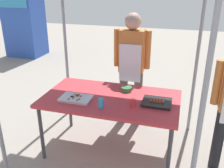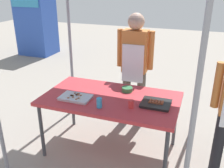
# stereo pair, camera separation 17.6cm
# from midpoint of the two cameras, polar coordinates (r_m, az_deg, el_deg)

# --- Properties ---
(ground_plane) EXTENTS (18.00, 18.00, 0.00)m
(ground_plane) POSITION_cam_midpoint_polar(r_m,az_deg,el_deg) (3.38, -1.78, -14.57)
(ground_plane) COLOR gray
(stall_table) EXTENTS (1.60, 0.90, 0.75)m
(stall_table) POSITION_cam_midpoint_polar(r_m,az_deg,el_deg) (3.02, -1.94, -3.93)
(stall_table) COLOR #C63338
(stall_table) RESTS_ON ground
(tray_grilled_sausages) EXTENTS (0.32, 0.28, 0.05)m
(tray_grilled_sausages) POSITION_cam_midpoint_polar(r_m,az_deg,el_deg) (2.86, 8.35, -4.11)
(tray_grilled_sausages) COLOR black
(tray_grilled_sausages) RESTS_ON stall_table
(tray_meat_skewers) EXTENTS (0.36, 0.24, 0.04)m
(tray_meat_skewers) POSITION_cam_midpoint_polar(r_m,az_deg,el_deg) (2.97, -9.84, -3.25)
(tray_meat_skewers) COLOR silver
(tray_meat_skewers) RESTS_ON stall_table
(condiment_bowl) EXTENTS (0.13, 0.13, 0.05)m
(condiment_bowl) POSITION_cam_midpoint_polar(r_m,az_deg,el_deg) (3.15, 1.69, -1.14)
(condiment_bowl) COLOR #33723F
(condiment_bowl) RESTS_ON stall_table
(drink_cup_near_edge) EXTENTS (0.06, 0.06, 0.09)m
(drink_cup_near_edge) POSITION_cam_midpoint_polar(r_m,az_deg,el_deg) (2.76, 2.85, -4.39)
(drink_cup_near_edge) COLOR red
(drink_cup_near_edge) RESTS_ON stall_table
(drink_cup_by_wok) EXTENTS (0.06, 0.06, 0.11)m
(drink_cup_by_wok) POSITION_cam_midpoint_polar(r_m,az_deg,el_deg) (2.73, -4.33, -4.35)
(drink_cup_by_wok) COLOR #338CBF
(drink_cup_by_wok) RESTS_ON stall_table
(vendor_woman) EXTENTS (0.52, 0.23, 1.64)m
(vendor_woman) POSITION_cam_midpoint_polar(r_m,az_deg,el_deg) (3.57, 3.04, 5.14)
(vendor_woman) COLOR #595147
(vendor_woman) RESTS_ON ground
(neighbor_stall_left) EXTENTS (0.94, 0.81, 1.93)m
(neighbor_stall_left) POSITION_cam_midpoint_polar(r_m,az_deg,el_deg) (7.69, -19.83, 13.21)
(neighbor_stall_left) COLOR #2D51B2
(neighbor_stall_left) RESTS_ON ground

